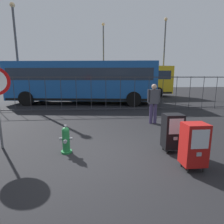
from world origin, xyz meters
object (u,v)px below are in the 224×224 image
(newspaper_box_secondary, at_px, (194,144))
(street_light_near_left, at_px, (164,52))
(newspaper_box_primary, at_px, (172,131))
(bus_near, at_px, (82,80))
(pedestrian, at_px, (154,101))
(street_light_near_right, at_px, (103,54))
(street_light_far_right, at_px, (16,48))
(fire_hydrant, at_px, (66,140))
(bus_far, at_px, (118,80))

(newspaper_box_secondary, xyz_separation_m, street_light_near_left, (4.93, 14.86, 3.81))
(newspaper_box_primary, height_order, bus_near, bus_near)
(pedestrian, distance_m, bus_near, 7.11)
(newspaper_box_primary, bearing_deg, street_light_near_right, 93.52)
(newspaper_box_primary, height_order, pedestrian, pedestrian)
(pedestrian, xyz_separation_m, street_light_near_right, (-1.44, 13.11, 3.42))
(street_light_far_right, bearing_deg, fire_hydrant, -62.88)
(bus_far, xyz_separation_m, street_light_near_left, (4.71, 0.43, 2.67))
(fire_hydrant, relative_size, street_light_near_left, 0.10)
(bus_near, relative_size, bus_far, 1.01)
(newspaper_box_primary, distance_m, street_light_near_right, 16.55)
(bus_near, xyz_separation_m, street_light_near_right, (1.91, 6.89, 2.66))
(newspaper_box_secondary, distance_m, bus_near, 10.62)
(street_light_near_left, bearing_deg, newspaper_box_primary, -109.72)
(fire_hydrant, bearing_deg, pedestrian, 40.60)
(newspaper_box_secondary, relative_size, pedestrian, 0.61)
(bus_near, bearing_deg, street_light_far_right, -166.12)
(newspaper_box_primary, bearing_deg, street_light_far_right, 129.29)
(street_light_near_left, bearing_deg, newspaper_box_secondary, -108.36)
(newspaper_box_primary, distance_m, street_light_far_right, 11.73)
(pedestrian, bearing_deg, fire_hydrant, -139.40)
(pedestrian, relative_size, street_light_near_right, 0.22)
(newspaper_box_secondary, bearing_deg, bus_near, 106.24)
(pedestrian, bearing_deg, bus_far, 91.00)
(fire_hydrant, height_order, street_light_near_left, street_light_near_left)
(fire_hydrant, relative_size, pedestrian, 0.45)
(bus_near, relative_size, street_light_far_right, 1.62)
(bus_near, xyz_separation_m, street_light_far_right, (-4.23, -0.47, 2.15))
(bus_far, relative_size, street_light_far_right, 1.61)
(newspaper_box_primary, relative_size, street_light_far_right, 0.15)
(street_light_far_right, bearing_deg, bus_far, 32.76)
(bus_near, height_order, street_light_far_right, street_light_far_right)
(newspaper_box_secondary, bearing_deg, bus_far, 89.14)
(newspaper_box_secondary, relative_size, bus_far, 0.10)
(pedestrian, bearing_deg, street_light_near_right, 96.28)
(bus_far, bearing_deg, pedestrian, -93.31)
(pedestrian, distance_m, street_light_near_left, 12.33)
(street_light_near_right, bearing_deg, street_light_far_right, -129.85)
(street_light_near_left, relative_size, street_light_near_right, 1.00)
(newspaper_box_secondary, distance_m, pedestrian, 3.95)
(fire_hydrant, xyz_separation_m, newspaper_box_secondary, (2.82, -1.15, 0.22))
(street_light_near_right, bearing_deg, newspaper_box_primary, -86.48)
(bus_near, bearing_deg, fire_hydrant, -81.69)
(newspaper_box_primary, xyz_separation_m, pedestrian, (0.45, 2.96, 0.38))
(fire_hydrant, xyz_separation_m, bus_far, (3.04, 13.28, 1.36))
(newspaper_box_secondary, distance_m, street_light_far_right, 12.49)
(street_light_near_right, bearing_deg, bus_near, -105.49)
(fire_hydrant, height_order, newspaper_box_secondary, newspaper_box_secondary)
(newspaper_box_primary, distance_m, street_light_near_left, 15.26)
(newspaper_box_primary, relative_size, street_light_near_right, 0.13)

